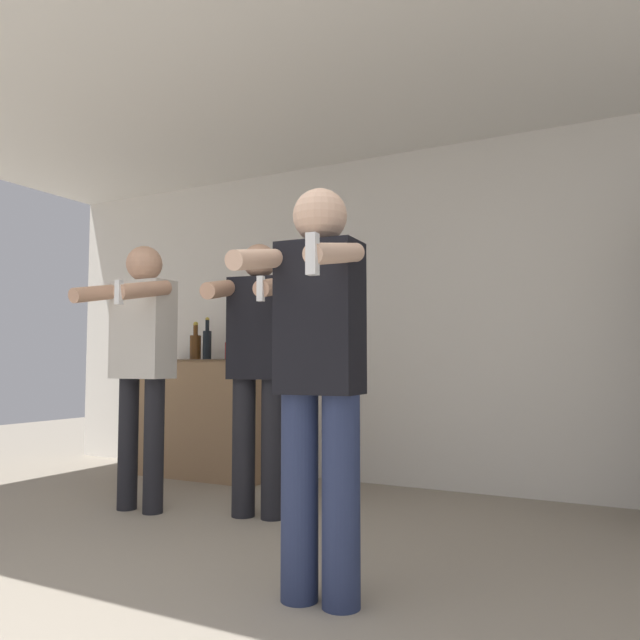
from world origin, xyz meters
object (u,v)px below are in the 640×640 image
at_px(bottle_clear_vodka, 229,350).
at_px(person_man_side, 141,350).
at_px(bottle_red_label, 246,342).
at_px(person_spectator_back, 258,361).
at_px(bottle_brown_liquor, 207,343).
at_px(bottle_dark_rum, 195,345).
at_px(person_woman_foreground, 319,373).

bearing_deg(bottle_clear_vodka, person_man_side, -79.97).
height_order(bottle_red_label, bottle_clear_vodka, bottle_red_label).
bearing_deg(bottle_clear_vodka, person_spectator_back, -46.47).
bearing_deg(bottle_brown_liquor, bottle_dark_rum, -180.00).
height_order(bottle_dark_rum, person_spectator_back, person_spectator_back).
xyz_separation_m(bottle_dark_rum, person_spectator_back, (1.31, -1.01, -0.14)).
bearing_deg(bottle_dark_rum, person_man_side, -65.23).
bearing_deg(person_woman_foreground, bottle_red_label, 130.81).
bearing_deg(person_man_side, person_woman_foreground, -25.00).
height_order(bottle_brown_liquor, person_man_side, person_man_side).
height_order(bottle_dark_rum, person_man_side, person_man_side).
bearing_deg(bottle_clear_vodka, person_woman_foreground, -46.46).
distance_m(bottle_clear_vodka, person_woman_foreground, 2.79).
bearing_deg(bottle_brown_liquor, person_spectator_back, -40.48).
relative_size(bottle_dark_rum, person_woman_foreground, 0.20).
bearing_deg(person_woman_foreground, person_man_side, 155.00).
distance_m(bottle_brown_liquor, person_woman_foreground, 2.95).
xyz_separation_m(bottle_dark_rum, person_man_side, (0.56, -1.22, -0.07)).
relative_size(bottle_dark_rum, person_man_side, 0.19).
bearing_deg(bottle_brown_liquor, bottle_red_label, -0.00).
bearing_deg(person_woman_foreground, bottle_dark_rum, 138.32).
bearing_deg(bottle_red_label, person_woman_foreground, -49.19).
bearing_deg(person_man_side, bottle_clear_vodka, 100.03).
height_order(person_woman_foreground, person_spectator_back, person_spectator_back).
height_order(bottle_clear_vodka, person_woman_foreground, person_woman_foreground).
bearing_deg(person_spectator_back, bottle_red_label, 127.83).
bearing_deg(person_woman_foreground, person_spectator_back, 133.56).
xyz_separation_m(bottle_clear_vodka, person_woman_foreground, (1.92, -2.02, -0.15)).
xyz_separation_m(bottle_brown_liquor, person_spectator_back, (1.18, -1.01, -0.15)).
bearing_deg(bottle_dark_rum, bottle_brown_liquor, 0.00).
relative_size(bottle_red_label, person_woman_foreground, 0.21).
bearing_deg(bottle_red_label, bottle_clear_vodka, 180.00).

